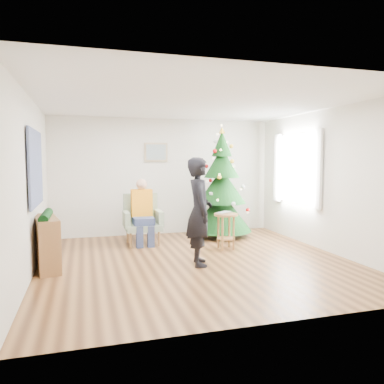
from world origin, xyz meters
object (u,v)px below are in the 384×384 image
object	(u,v)px
console	(47,243)
christmas_tree	(222,188)
armchair	(142,226)
standing_man	(199,212)
stool	(226,231)

from	to	relation	value
console	christmas_tree	bearing A→B (deg)	14.02
armchair	standing_man	distance (m)	1.95
standing_man	console	distance (m)	2.40
christmas_tree	standing_man	bearing A→B (deg)	-119.34
christmas_tree	armchair	xyz separation A→B (m)	(-1.78, -0.25, -0.71)
christmas_tree	stool	world-z (taller)	christmas_tree
christmas_tree	stool	bearing A→B (deg)	-106.55
christmas_tree	console	size ratio (longest dim) A/B	2.39
armchair	standing_man	xyz separation A→B (m)	(0.64, -1.77, 0.49)
christmas_tree	standing_man	world-z (taller)	christmas_tree
christmas_tree	armchair	distance (m)	1.93
armchair	standing_man	world-z (taller)	standing_man
armchair	standing_man	bearing A→B (deg)	-70.32
console	armchair	bearing A→B (deg)	27.84
christmas_tree	stool	size ratio (longest dim) A/B	3.55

